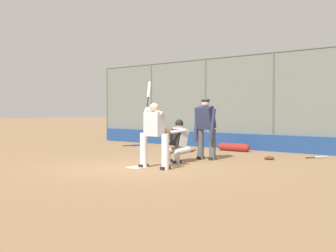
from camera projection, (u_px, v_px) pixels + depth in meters
ground_plane at (137, 167)px, 12.03m from camera, size 160.00×160.00×0.00m
home_plate_marker at (137, 167)px, 12.03m from camera, size 0.43×0.43×0.01m
backstop_fence at (274, 99)px, 16.88m from camera, size 18.90×0.08×3.60m
padding_wall at (272, 143)px, 16.86m from camera, size 18.44×0.18×0.59m
bleachers_beyond at (287, 137)px, 18.95m from camera, size 13.17×1.95×1.16m
batter_at_plate at (154, 133)px, 11.80m from camera, size 1.08×0.60×2.24m
catcher_behind_plate at (177, 140)px, 13.26m from camera, size 0.67×0.81×1.22m
umpire_home at (206, 127)px, 13.94m from camera, size 0.74×0.48×1.81m
spare_bat_near_backstop at (145, 149)px, 17.46m from camera, size 0.71×0.62×0.07m
spare_bat_by_padding at (192, 151)px, 16.66m from camera, size 0.37×0.76×0.07m
spare_bat_third_base_side at (319, 157)px, 14.37m from camera, size 0.34×0.80×0.07m
spare_bat_first_base_side at (135, 145)px, 19.42m from camera, size 0.21×0.91×0.07m
fielding_glove_on_dirt at (269, 158)px, 13.93m from camera, size 0.30×0.23×0.11m
equipment_bag_dugout_side at (234, 147)px, 16.92m from camera, size 1.33×0.29×0.29m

